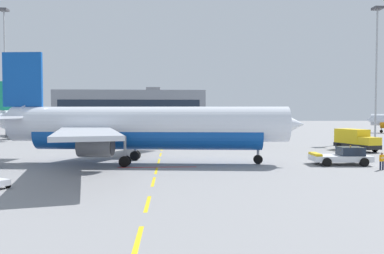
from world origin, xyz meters
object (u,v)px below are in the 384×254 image
airliner_mid_left (60,120)px  apron_light_mast_near (5,59)px  fuel_service_truck (250,136)px  airliner_foreground (143,127)px  ground_crew_worker (382,160)px  pushback_tug (342,156)px  catering_truck (355,139)px  apron_light_mast_far (377,58)px

airliner_mid_left → apron_light_mast_near: apron_light_mast_near is taller
fuel_service_truck → apron_light_mast_near: size_ratio=0.26×
airliner_foreground → ground_crew_worker: (23.40, -6.04, -2.98)m
pushback_tug → fuel_service_truck: size_ratio=0.83×
fuel_service_truck → ground_crew_worker: fuel_service_truck is taller
airliner_foreground → ground_crew_worker: bearing=-14.5°
catering_truck → ground_crew_worker: catering_truck is taller
apron_light_mast_near → apron_light_mast_far: bearing=-9.1°
airliner_mid_left → apron_light_mast_far: apron_light_mast_far is taller
airliner_mid_left → fuel_service_truck: size_ratio=4.26×
airliner_foreground → apron_light_mast_far: 56.27m
pushback_tug → apron_light_mast_near: (-55.57, 46.82, 16.72)m
airliner_foreground → apron_light_mast_far: apron_light_mast_far is taller
catering_truck → fuel_service_truck: (-13.52, 9.74, 0.00)m
catering_truck → apron_light_mast_far: (14.53, 20.12, 14.90)m
ground_crew_worker → apron_light_mast_near: apron_light_mast_near is taller
pushback_tug → apron_light_mast_near: apron_light_mast_near is taller
airliner_foreground → catering_truck: airliner_foreground is taller
airliner_mid_left → apron_light_mast_far: (67.84, -16.12, 12.68)m
pushback_tug → catering_truck: 16.60m
pushback_tug → ground_crew_worker: pushback_tug is taller
airliner_foreground → catering_truck: bearing=21.6°
airliner_foreground → airliner_mid_left: 53.47m
airliner_mid_left → ground_crew_worker: (46.71, -54.16, -2.90)m
catering_truck → apron_light_mast_far: bearing=54.2°
airliner_foreground → apron_light_mast_near: size_ratio=1.21×
airliner_foreground → catering_truck: (30.01, 11.88, -2.30)m
pushback_tug → apron_light_mast_near: 74.56m
catering_truck → apron_light_mast_near: (-64.28, 32.70, 15.97)m
catering_truck → ground_crew_worker: size_ratio=4.35×
airliner_foreground → fuel_service_truck: size_ratio=4.71×
pushback_tug → airliner_mid_left: size_ratio=0.20×
fuel_service_truck → ground_crew_worker: (6.91, -27.66, -0.68)m
fuel_service_truck → catering_truck: bearing=-35.8°
airliner_foreground → fuel_service_truck: airliner_foreground is taller
airliner_foreground → pushback_tug: size_ratio=5.65×
catering_truck → fuel_service_truck: 16.66m
catering_truck → airliner_mid_left: bearing=145.8°
pushback_tug → apron_light_mast_far: (23.24, 34.24, 15.65)m
airliner_mid_left → catering_truck: airliner_mid_left is taller
ground_crew_worker → apron_light_mast_far: apron_light_mast_far is taller
pushback_tug → apron_light_mast_far: 44.24m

